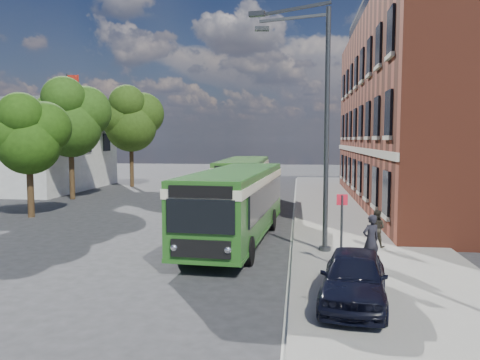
# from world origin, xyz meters

# --- Properties ---
(ground) EXTENTS (120.00, 120.00, 0.00)m
(ground) POSITION_xyz_m (0.00, 0.00, 0.00)
(ground) COLOR #29292B
(ground) RESTS_ON ground
(pavement) EXTENTS (6.00, 48.00, 0.15)m
(pavement) POSITION_xyz_m (7.00, 8.00, 0.07)
(pavement) COLOR gray
(pavement) RESTS_ON ground
(kerb_line) EXTENTS (0.12, 48.00, 0.01)m
(kerb_line) POSITION_xyz_m (3.95, 8.00, 0.01)
(kerb_line) COLOR beige
(kerb_line) RESTS_ON ground
(brick_office) EXTENTS (12.10, 26.00, 14.20)m
(brick_office) POSITION_xyz_m (14.00, 12.00, 6.97)
(brick_office) COLOR brown
(brick_office) RESTS_ON ground
(white_building) EXTENTS (9.40, 13.40, 7.30)m
(white_building) POSITION_xyz_m (-18.00, 18.00, 3.66)
(white_building) COLOR silver
(white_building) RESTS_ON ground
(flagpole) EXTENTS (0.95, 0.10, 9.00)m
(flagpole) POSITION_xyz_m (-12.45, 13.00, 4.94)
(flagpole) COLOR #35383A
(flagpole) RESTS_ON ground
(street_lamp) EXTENTS (2.96, 2.38, 9.00)m
(street_lamp) POSITION_xyz_m (4.84, -2.00, 4.79)
(street_lamp) COLOR #35383A
(street_lamp) RESTS_ON ground
(bus_stop_sign) EXTENTS (0.35, 0.08, 2.52)m
(bus_stop_sign) POSITION_xyz_m (5.60, -4.20, 1.51)
(bus_stop_sign) COLOR #35383A
(bus_stop_sign) RESTS_ON ground
(bus_front) EXTENTS (3.29, 11.21, 3.02)m
(bus_front) POSITION_xyz_m (1.63, -0.17, 1.83)
(bus_front) COLOR #27621E
(bus_front) RESTS_ON ground
(bus_rear) EXTENTS (2.72, 10.65, 3.02)m
(bus_rear) POSITION_xyz_m (0.71, 10.21, 1.83)
(bus_rear) COLOR #316420
(bus_rear) RESTS_ON ground
(parked_car) EXTENTS (2.15, 4.16, 1.36)m
(parked_car) POSITION_xyz_m (5.62, -7.62, 0.83)
(parked_car) COLOR black
(parked_car) RESTS_ON pavement
(pedestrian_a) EXTENTS (0.73, 0.64, 1.68)m
(pedestrian_a) POSITION_xyz_m (6.59, -3.85, 0.99)
(pedestrian_a) COLOR black
(pedestrian_a) RESTS_ON pavement
(pedestrian_b) EXTENTS (0.86, 0.78, 1.44)m
(pedestrian_b) POSITION_xyz_m (7.19, -1.14, 0.87)
(pedestrian_b) COLOR #28251D
(pedestrian_b) RESTS_ON pavement
(tree_left) EXTENTS (4.00, 3.81, 6.76)m
(tree_left) POSITION_xyz_m (-10.35, 4.40, 4.58)
(tree_left) COLOR #392614
(tree_left) RESTS_ON ground
(tree_mid) EXTENTS (5.09, 4.84, 8.60)m
(tree_mid) POSITION_xyz_m (-11.82, 12.06, 5.83)
(tree_mid) COLOR #392614
(tree_mid) RESTS_ON ground
(tree_right) EXTENTS (5.35, 5.09, 9.04)m
(tree_right) POSITION_xyz_m (-10.75, 21.19, 6.13)
(tree_right) COLOR #392614
(tree_right) RESTS_ON ground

